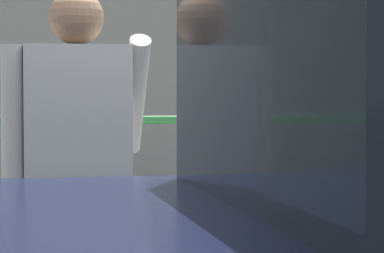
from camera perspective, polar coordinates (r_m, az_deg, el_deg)
The scene contains 4 objects.
parking_meter at distance 3.87m, azimuth 3.02°, elevation -0.42°, with size 0.16×0.17×1.53m.
pedestrian_at_meter at distance 3.77m, azimuth -7.22°, elevation -2.48°, with size 0.61×0.49×1.68m.
background_railing at distance 6.41m, azimuth -0.72°, elevation -2.07°, with size 24.06×0.06×1.10m.
backdrop_wall at distance 9.25m, azimuth -3.87°, elevation 5.87°, with size 32.00×0.50×3.99m, color gray.
Camera 1 is at (-1.12, -3.38, 1.40)m, focal length 84.94 mm.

